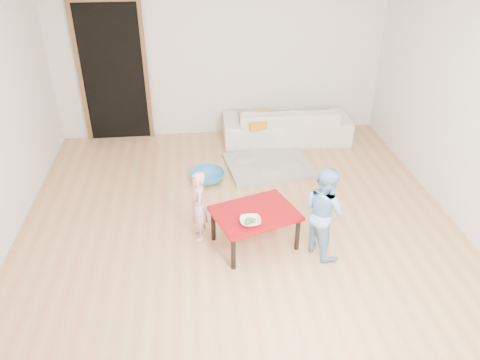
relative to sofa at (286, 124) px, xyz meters
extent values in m
cube|color=tan|center=(-0.97, -2.05, -0.28)|extent=(5.00, 5.00, 0.01)
cube|color=silver|center=(-0.97, 0.45, 1.02)|extent=(5.00, 0.02, 2.60)
cube|color=silver|center=(1.53, -2.05, 1.02)|extent=(0.02, 5.00, 2.60)
imported|color=white|center=(0.00, 0.00, 0.00)|extent=(1.95, 0.81, 0.56)
cube|color=orange|center=(-0.44, -0.16, 0.15)|extent=(0.60, 0.57, 0.13)
imported|color=white|center=(-0.92, -2.74, 0.17)|extent=(0.21, 0.21, 0.05)
imported|color=#D05F6D|center=(-1.43, -2.34, 0.12)|extent=(0.23, 0.32, 0.81)
imported|color=#5599C5|center=(-0.16, -2.72, 0.22)|extent=(0.55, 0.60, 1.00)
imported|color=teal|center=(-1.28, -1.13, -0.21)|extent=(0.46, 0.46, 0.14)
camera|label=1|loc=(-1.44, -6.54, 2.90)|focal=35.00mm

